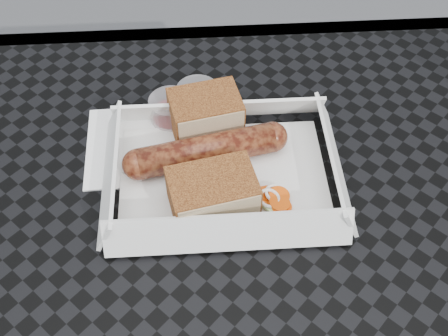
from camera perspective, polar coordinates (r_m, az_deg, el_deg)
The scene contains 9 objects.
patio_table at distance 0.61m, azimuth 6.37°, elevation -15.21°, with size 0.80×0.80×0.74m.
food_tray at distance 0.60m, azimuth -0.06°, elevation -0.94°, with size 0.22×0.15×0.00m, color white.
bratwurst at distance 0.60m, azimuth -1.80°, elevation 1.79°, with size 0.18×0.06×0.03m.
bread_near at distance 0.63m, azimuth -1.89°, elevation 5.52°, with size 0.08×0.05×0.05m, color brown.
bread_far at distance 0.56m, azimuth -1.16°, elevation -2.57°, with size 0.09×0.06×0.04m, color brown.
veg_garnish at distance 0.58m, azimuth 4.81°, elevation -3.55°, with size 0.03×0.03×0.00m.
napkin at distance 0.64m, azimuth -8.52°, elevation 2.32°, with size 0.12×0.12×0.00m, color white.
condiment_cup_sauce at distance 0.66m, azimuth -5.41°, elevation 5.93°, with size 0.05×0.05×0.03m, color maroon.
condiment_cup_empty at distance 0.67m, azimuth -2.67°, elevation 7.10°, with size 0.05×0.05×0.03m, color silver.
Camera 1 is at (-0.08, -0.24, 1.22)m, focal length 45.00 mm.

